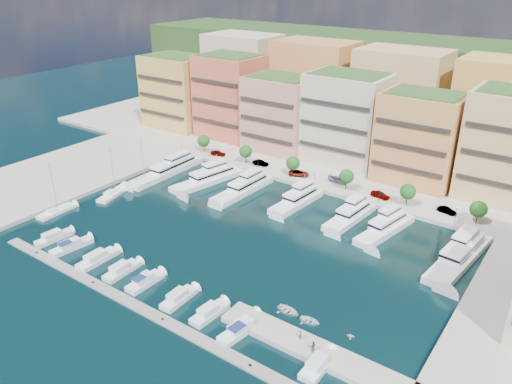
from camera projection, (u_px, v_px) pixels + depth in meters
ground at (242, 237)px, 108.15m from camera, size 400.00×400.00×0.00m
north_quay at (363, 156)px, 154.00m from camera, size 220.00×64.00×2.00m
west_quay at (42, 183)px, 135.02m from camera, size 34.00×76.00×2.00m
hillside at (416, 120)px, 189.50m from camera, size 240.00×40.00×58.00m
south_pontoon at (126, 301)px, 87.54m from camera, size 72.00×2.20×0.35m
finger_pier at (313, 352)px, 76.01m from camera, size 32.00×5.00×2.00m
apartment_0 at (177, 91)px, 174.48m from camera, size 22.00×16.50×24.80m
apartment_1 at (230, 96)px, 163.91m from camera, size 20.00×16.50×26.80m
apartment_2 at (280, 114)px, 152.15m from camera, size 20.00×15.50×22.80m
apartment_3 at (346, 119)px, 141.91m from camera, size 22.00×16.50×25.80m
apartment_4 at (419, 138)px, 129.21m from camera, size 20.00×15.50×23.80m
backblock_0 at (244, 76)px, 185.30m from camera, size 26.00×18.00×30.00m
backblock_1 at (314, 87)px, 169.43m from camera, size 26.00×18.00×30.00m
backblock_2 at (399, 99)px, 153.57m from camera, size 26.00×18.00×30.00m
backblock_3 at (504, 115)px, 137.71m from camera, size 26.00×18.00×30.00m
tree_0 at (204, 141)px, 152.10m from camera, size 3.80×3.80×5.65m
tree_1 at (246, 151)px, 143.64m from camera, size 3.80×3.80×5.65m
tree_2 at (293, 163)px, 135.18m from camera, size 3.80×3.80×5.65m
tree_3 at (347, 176)px, 126.72m from camera, size 3.80×3.80×5.65m
tree_4 at (408, 192)px, 118.26m from camera, size 3.80×3.80×5.65m
tree_5 at (479, 209)px, 109.80m from camera, size 3.80×3.80×5.65m
lamppost_0 at (209, 148)px, 148.67m from camera, size 0.30×0.30×4.20m
lamppost_1 at (258, 161)px, 139.15m from camera, size 0.30×0.30×4.20m
lamppost_2 at (314, 176)px, 129.63m from camera, size 0.30×0.30×4.20m
lamppost_3 at (380, 192)px, 120.11m from camera, size 0.30×0.30×4.20m
lamppost_4 at (456, 212)px, 110.59m from camera, size 0.30×0.30×4.20m
yacht_0 at (169, 169)px, 140.74m from camera, size 5.36×26.21×7.30m
yacht_1 at (210, 178)px, 134.93m from camera, size 9.05×22.73×7.30m
yacht_2 at (245, 187)px, 129.35m from camera, size 5.25×21.07×7.30m
yacht_3 at (298, 199)px, 122.61m from camera, size 5.78×17.56×7.30m
yacht_4 at (351, 215)px, 115.12m from camera, size 5.80×17.43×7.30m
yacht_5 at (386, 227)px, 109.88m from camera, size 7.26×19.09×7.30m
yacht_6 at (461, 254)px, 99.37m from camera, size 7.53×24.22×7.30m
cruiser_0 at (54, 238)px, 106.71m from camera, size 2.97×8.20×2.55m
cruiser_1 at (71, 246)px, 103.45m from camera, size 3.55×9.14×2.66m
cruiser_2 at (97, 259)px, 99.02m from camera, size 2.99×8.88×2.55m
cruiser_3 at (121, 271)px, 95.27m from camera, size 2.98×7.77×2.55m
cruiser_4 at (145, 282)px, 91.87m from camera, size 2.84×7.59×2.66m
cruiser_5 at (179, 298)px, 87.37m from camera, size 2.88×7.46×2.55m
cruiser_6 at (209, 313)px, 83.64m from camera, size 3.00×7.53×2.55m
cruiser_7 at (241, 329)px, 80.00m from camera, size 3.71×9.20×2.66m
cruiser_9 at (318, 366)px, 72.69m from camera, size 2.78×7.11×2.55m
sailboat_0 at (56, 212)px, 118.36m from camera, size 3.19×9.34×13.20m
sailboat_1 at (113, 194)px, 127.55m from camera, size 5.52×11.09×13.20m
sailboat_2 at (143, 181)px, 135.08m from camera, size 2.73×7.69×13.20m
tender_2 at (310, 321)px, 82.12m from camera, size 3.81×2.87×0.75m
tender_3 at (351, 336)px, 78.90m from camera, size 1.61×1.48×0.72m
tender_0 at (288, 311)px, 84.45m from camera, size 4.37×3.27×0.86m
car_0 at (218, 153)px, 151.04m from camera, size 4.85×3.05×1.54m
car_1 at (260, 163)px, 143.51m from camera, size 4.83×2.36×1.52m
car_2 at (299, 173)px, 136.44m from camera, size 6.12×4.45×1.55m
car_3 at (338, 180)px, 132.32m from camera, size 5.40×2.37×1.54m
car_4 at (380, 195)px, 123.64m from camera, size 5.11×2.66×1.66m
car_5 at (447, 210)px, 115.96m from camera, size 4.56×2.39×1.43m
person_0 at (300, 335)px, 76.94m from camera, size 0.68×0.70×1.62m
person_1 at (313, 346)px, 74.44m from camera, size 1.05×0.92×1.83m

